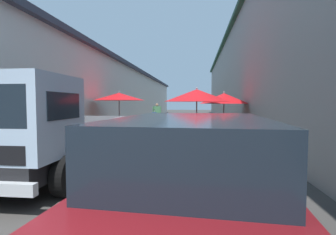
{
  "coord_description": "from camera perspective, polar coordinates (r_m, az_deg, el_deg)",
  "views": [
    {
      "loc": [
        -1.28,
        -1.4,
        1.6
      ],
      "look_at": [
        7.29,
        -0.4,
        1.11
      ],
      "focal_mm": 27.12,
      "sensor_mm": 36.0,
      "label": 1
    }
  ],
  "objects": [
    {
      "name": "ground",
      "position": [
        14.93,
        1.21,
        -2.89
      ],
      "size": [
        90.0,
        90.0,
        0.0
      ],
      "primitive_type": "plane",
      "color": "#3D3A38"
    },
    {
      "name": "fruit_stall_far_left",
      "position": [
        12.11,
        12.52,
        3.15
      ],
      "size": [
        2.27,
        2.27,
        2.14
      ],
      "color": "#9E9EA3",
      "rests_on": "ground"
    },
    {
      "name": "fruit_stall_mid_lane",
      "position": [
        10.19,
        6.47,
        3.92
      ],
      "size": [
        2.58,
        2.58,
        2.23
      ],
      "color": "#9E9EA3",
      "rests_on": "ground"
    },
    {
      "name": "vendor_by_crates",
      "position": [
        18.91,
        -2.49,
        1.15
      ],
      "size": [
        0.31,
        0.61,
        1.57
      ],
      "color": "#232328",
      "rests_on": "ground"
    },
    {
      "name": "hatchback_car",
      "position": [
        2.97,
        5.57,
        -13.7
      ],
      "size": [
        4.01,
        2.12,
        1.45
      ],
      "color": "#600F14",
      "rests_on": "ground"
    },
    {
      "name": "parked_scooter",
      "position": [
        17.48,
        -3.37,
        -0.51
      ],
      "size": [
        1.69,
        0.32,
        1.14
      ],
      "color": "black",
      "rests_on": "ground"
    },
    {
      "name": "building_left_whitewash",
      "position": [
        19.06,
        -20.11,
        5.04
      ],
      "size": [
        49.8,
        7.5,
        4.49
      ],
      "color": "silver",
      "rests_on": "ground"
    },
    {
      "name": "building_right_concrete",
      "position": [
        18.06,
        25.45,
        8.7
      ],
      "size": [
        49.8,
        7.5,
        6.8
      ],
      "color": "gray",
      "rests_on": "ground"
    },
    {
      "name": "plastic_stool",
      "position": [
        13.63,
        13.43,
        -2.19
      ],
      "size": [
        0.3,
        0.3,
        0.43
      ],
      "color": "red",
      "rests_on": "ground"
    },
    {
      "name": "fruit_stall_near_right",
      "position": [
        12.42,
        -10.79,
        3.36
      ],
      "size": [
        2.46,
        2.46,
        2.17
      ],
      "color": "#9E9EA3",
      "rests_on": "ground"
    },
    {
      "name": "delivery_truck",
      "position": [
        5.67,
        -26.67,
        -2.78
      ],
      "size": [
        4.94,
        2.0,
        2.08
      ],
      "color": "black",
      "rests_on": "ground"
    }
  ]
}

